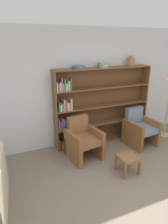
{
  "coord_description": "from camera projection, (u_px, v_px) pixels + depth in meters",
  "views": [
    {
      "loc": [
        -2.05,
        -1.81,
        2.42
      ],
      "look_at": [
        -0.41,
        2.02,
        0.95
      ],
      "focal_mm": 32.0,
      "sensor_mm": 36.0,
      "label": 1
    }
  ],
  "objects": [
    {
      "name": "footstool",
      "position": [
        128.0,
        159.0,
        3.83
      ],
      "size": [
        0.37,
        0.37,
        0.36
      ],
      "color": "brown",
      "rests_on": "ground"
    },
    {
      "name": "bowl_copper",
      "position": [
        79.0,
        67.0,
        4.35
      ],
      "size": [
        0.29,
        0.29,
        0.07
      ],
      "color": "slate",
      "rests_on": "bookshelf"
    },
    {
      "name": "vase_tall",
      "position": [
        131.0,
        62.0,
        4.84
      ],
      "size": [
        0.18,
        0.18,
        0.24
      ],
      "color": "#A36647",
      "rests_on": "bookshelf"
    },
    {
      "name": "bookshelf",
      "position": [
        96.0,
        107.0,
        4.87
      ],
      "size": [
        2.45,
        0.3,
        1.86
      ],
      "color": "brown",
      "rests_on": "ground"
    },
    {
      "name": "armchair_cushioned",
      "position": [
        140.0,
        129.0,
        4.9
      ],
      "size": [
        0.71,
        0.75,
        0.89
      ],
      "rotation": [
        0.0,
        0.0,
        3.25
      ],
      "color": "brown",
      "rests_on": "ground"
    },
    {
      "name": "ground_plane",
      "position": [
        159.0,
        205.0,
        3.13
      ],
      "size": [
        24.0,
        24.0,
        0.0
      ],
      "primitive_type": "plane",
      "color": "#7A6B5B"
    },
    {
      "name": "wall_back",
      "position": [
        92.0,
        87.0,
        4.84
      ],
      "size": [
        12.0,
        0.06,
        2.75
      ],
      "color": "silver",
      "rests_on": "ground"
    },
    {
      "name": "bowl_sage",
      "position": [
        104.0,
        65.0,
        4.57
      ],
      "size": [
        0.26,
        0.26,
        0.11
      ],
      "color": "gray",
      "rests_on": "bookshelf"
    },
    {
      "name": "armchair_leather",
      "position": [
        83.0,
        140.0,
        4.34
      ],
      "size": [
        0.73,
        0.77,
        0.89
      ],
      "rotation": [
        0.0,
        0.0,
        3.29
      ],
      "color": "brown",
      "rests_on": "ground"
    }
  ]
}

